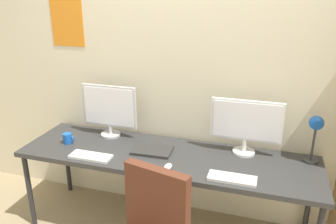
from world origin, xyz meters
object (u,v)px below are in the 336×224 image
(desk, at_px, (166,160))
(laptop_closed, at_px, (152,150))
(monitor_right, at_px, (246,124))
(computer_mouse, at_px, (168,167))
(coffee_mug, at_px, (68,138))
(keyboard_right, at_px, (232,178))
(desk_lamp, at_px, (316,130))
(keyboard_left, at_px, (91,156))
(monitor_left, at_px, (109,109))

(desk, relative_size, laptop_closed, 7.57)
(monitor_right, relative_size, computer_mouse, 5.90)
(laptop_closed, relative_size, coffee_mug, 3.02)
(keyboard_right, distance_m, coffee_mug, 1.45)
(desk_lamp, bearing_deg, monitor_right, 177.66)
(coffee_mug, bearing_deg, keyboard_right, -7.11)
(desk_lamp, xyz_separation_m, coffee_mug, (-1.99, -0.24, -0.23))
(desk_lamp, height_order, keyboard_left, desk_lamp)
(laptop_closed, bearing_deg, keyboard_left, -153.38)
(monitor_right, distance_m, computer_mouse, 0.71)
(computer_mouse, distance_m, coffee_mug, 0.98)
(monitor_left, xyz_separation_m, coffee_mug, (-0.28, -0.26, -0.21))
(computer_mouse, bearing_deg, desk, 110.83)
(monitor_left, height_order, desk_lamp, monitor_left)
(monitor_right, bearing_deg, computer_mouse, -140.50)
(monitor_right, xyz_separation_m, coffee_mug, (-1.48, -0.26, -0.21))
(desk, relative_size, keyboard_right, 7.11)
(desk_lamp, height_order, laptop_closed, desk_lamp)
(monitor_right, height_order, desk_lamp, monitor_right)
(coffee_mug, bearing_deg, monitor_right, 10.05)
(monitor_left, bearing_deg, laptop_closed, -22.50)
(monitor_right, relative_size, coffee_mug, 5.34)
(desk_lamp, height_order, coffee_mug, desk_lamp)
(desk_lamp, bearing_deg, laptop_closed, -171.89)
(monitor_right, height_order, keyboard_left, monitor_right)
(keyboard_right, relative_size, laptop_closed, 1.06)
(monitor_right, xyz_separation_m, computer_mouse, (-0.52, -0.43, -0.24))
(keyboard_right, distance_m, laptop_closed, 0.73)
(desk, distance_m, monitor_right, 0.71)
(computer_mouse, xyz_separation_m, coffee_mug, (-0.96, 0.16, 0.03))
(desk_lamp, distance_m, laptop_closed, 1.28)
(desk_lamp, height_order, computer_mouse, desk_lamp)
(keyboard_left, bearing_deg, coffee_mug, 150.79)
(monitor_left, bearing_deg, desk_lamp, -0.70)
(monitor_left, relative_size, laptop_closed, 1.59)
(keyboard_left, bearing_deg, monitor_left, 95.17)
(keyboard_left, bearing_deg, computer_mouse, 1.35)
(keyboard_left, relative_size, computer_mouse, 3.52)
(desk, xyz_separation_m, keyboard_left, (-0.56, -0.23, 0.06))
(keyboard_right, relative_size, coffee_mug, 3.21)
(desk, bearing_deg, laptop_closed, 173.00)
(monitor_right, xyz_separation_m, keyboard_left, (-1.16, -0.44, -0.25))
(laptop_closed, bearing_deg, computer_mouse, -50.92)
(keyboard_left, bearing_deg, desk, 22.33)
(desk, bearing_deg, keyboard_right, -22.33)
(monitor_right, distance_m, laptop_closed, 0.79)
(monitor_right, xyz_separation_m, desk_lamp, (0.51, -0.02, 0.02))
(desk_lamp, distance_m, keyboard_left, 1.74)
(keyboard_right, relative_size, computer_mouse, 3.55)
(monitor_left, relative_size, computer_mouse, 5.31)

